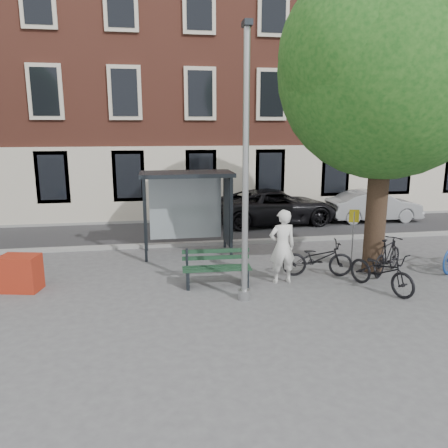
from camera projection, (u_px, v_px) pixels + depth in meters
name	position (u px, v px, depth m)	size (l,w,h in m)	color
ground	(244.00, 300.00, 10.26)	(90.00, 90.00, 0.00)	#4C4C4F
road	(207.00, 231.00, 17.01)	(40.00, 4.00, 0.01)	#28282B
curb_near	(214.00, 243.00, 15.07)	(40.00, 0.25, 0.12)	gray
curb_far	(201.00, 219.00, 18.92)	(40.00, 0.25, 0.12)	gray
building_row	(191.00, 64.00, 21.27)	(30.00, 8.00, 14.00)	brown
lamppost	(245.00, 182.00, 9.66)	(0.28, 0.35, 6.11)	#9EA0A3
tree_right	(391.00, 60.00, 11.02)	(5.76, 5.60, 8.20)	black
bus_shelter	(199.00, 194.00, 13.71)	(2.85, 1.45, 2.62)	#1E2328
painter	(282.00, 247.00, 11.21)	(0.71, 0.46, 1.93)	silver
bench	(217.00, 270.00, 11.14)	(1.76, 0.64, 0.89)	#1E2328
bike_a	(318.00, 258.00, 11.81)	(0.66, 1.89, 0.99)	black
bike_c	(381.00, 271.00, 10.76)	(0.66, 1.90, 1.00)	black
bike_d	(388.00, 256.00, 11.99)	(0.48, 1.71, 1.03)	black
car_dark	(276.00, 206.00, 18.28)	(2.40, 5.21, 1.45)	black
car_silver	(374.00, 206.00, 18.75)	(1.39, 3.97, 1.31)	#989BA0
red_stand	(21.00, 273.00, 10.75)	(0.90, 0.60, 0.90)	maroon
bucket_b	(26.00, 280.00, 11.07)	(0.28, 0.28, 0.36)	silver
notice_sign	(353.00, 227.00, 12.69)	(0.28, 0.10, 1.64)	#9EA0A3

